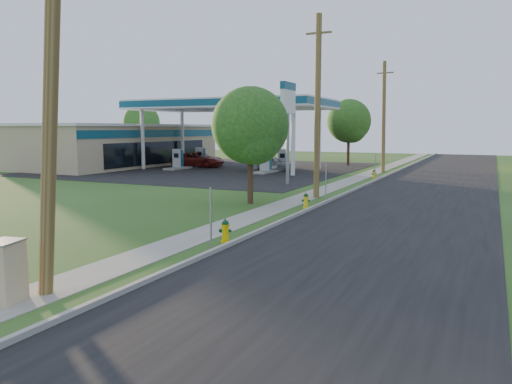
% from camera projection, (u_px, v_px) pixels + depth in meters
% --- Properties ---
extents(ground_plane, '(140.00, 140.00, 0.00)m').
position_uv_depth(ground_plane, '(113.00, 288.00, 11.91)').
color(ground_plane, '#204714').
rests_on(ground_plane, ground).
extents(road, '(8.00, 120.00, 0.02)m').
position_uv_depth(road, '(385.00, 229.00, 18.96)').
color(road, black).
rests_on(road, ground).
extents(curb, '(0.15, 120.00, 0.15)m').
position_uv_depth(curb, '(288.00, 219.00, 20.65)').
color(curb, gray).
rests_on(curb, ground).
extents(sidewalk, '(1.50, 120.00, 0.03)m').
position_uv_depth(sidewalk, '(250.00, 217.00, 21.40)').
color(sidewalk, gray).
rests_on(sidewalk, ground).
extents(forecourt, '(26.00, 28.00, 0.02)m').
position_uv_depth(forecourt, '(212.00, 169.00, 47.39)').
color(forecourt, black).
rests_on(forecourt, ground).
extents(utility_pole_near, '(1.40, 0.32, 9.48)m').
position_uv_depth(utility_pole_near, '(51.00, 81.00, 10.66)').
color(utility_pole_near, brown).
rests_on(utility_pole_near, ground).
extents(utility_pole_mid, '(1.40, 0.32, 9.80)m').
position_uv_depth(utility_pole_mid, '(318.00, 107.00, 26.78)').
color(utility_pole_mid, brown).
rests_on(utility_pole_mid, ground).
extents(utility_pole_far, '(1.40, 0.32, 9.50)m').
position_uv_depth(utility_pole_far, '(384.00, 117.00, 42.93)').
color(utility_pole_far, brown).
rests_on(utility_pole_far, ground).
extents(sign_post_near, '(0.05, 0.04, 2.00)m').
position_uv_depth(sign_post_near, '(211.00, 219.00, 15.44)').
color(sign_post_near, gray).
rests_on(sign_post_near, ground).
extents(sign_post_mid, '(0.05, 0.04, 2.00)m').
position_uv_depth(sign_post_mid, '(326.00, 182.00, 26.02)').
color(sign_post_mid, gray).
rests_on(sign_post_mid, ground).
extents(sign_post_far, '(0.05, 0.04, 2.00)m').
position_uv_depth(sign_post_far, '(376.00, 166.00, 36.95)').
color(sign_post_far, gray).
rests_on(sign_post_far, ground).
extents(gas_canopy, '(18.18, 9.18, 6.40)m').
position_uv_depth(gas_canopy, '(230.00, 105.00, 45.79)').
color(gas_canopy, silver).
rests_on(gas_canopy, ground).
extents(fuel_pump_nw, '(1.20, 3.20, 1.90)m').
position_uv_depth(fuel_pump_nw, '(178.00, 162.00, 46.57)').
color(fuel_pump_nw, gray).
rests_on(fuel_pump_nw, ground).
extents(fuel_pump_ne, '(1.20, 3.20, 1.90)m').
position_uv_depth(fuel_pump_ne, '(266.00, 165.00, 42.74)').
color(fuel_pump_ne, gray).
rests_on(fuel_pump_ne, ground).
extents(fuel_pump_sw, '(1.20, 3.20, 1.90)m').
position_uv_depth(fuel_pump_sw, '(201.00, 159.00, 50.15)').
color(fuel_pump_sw, gray).
rests_on(fuel_pump_sw, ground).
extents(fuel_pump_se, '(1.20, 3.20, 1.90)m').
position_uv_depth(fuel_pump_se, '(283.00, 162.00, 46.33)').
color(fuel_pump_se, gray).
rests_on(fuel_pump_se, ground).
extents(convenience_store, '(10.40, 22.40, 4.25)m').
position_uv_depth(convenience_store, '(120.00, 145.00, 51.78)').
color(convenience_store, tan).
rests_on(convenience_store, ground).
extents(price_pylon, '(0.34, 2.04, 6.85)m').
position_uv_depth(price_pylon, '(288.00, 104.00, 33.30)').
color(price_pylon, gray).
rests_on(price_pylon, ground).
extents(tree_verge, '(3.89, 3.89, 5.89)m').
position_uv_depth(tree_verge, '(251.00, 129.00, 24.82)').
color(tree_verge, '#3C2519').
rests_on(tree_verge, ground).
extents(tree_lot, '(4.50, 4.50, 6.81)m').
position_uv_depth(tree_lot, '(350.00, 123.00, 51.20)').
color(tree_lot, '#3C2519').
rests_on(tree_lot, ground).
extents(tree_back, '(4.48, 4.48, 6.79)m').
position_uv_depth(tree_back, '(142.00, 124.00, 61.82)').
color(tree_back, '#3C2519').
rests_on(tree_back, ground).
extents(hydrant_near, '(0.42, 0.37, 0.81)m').
position_uv_depth(hydrant_near, '(225.00, 231.00, 16.60)').
color(hydrant_near, yellow).
rests_on(hydrant_near, ground).
extents(hydrant_mid, '(0.39, 0.35, 0.75)m').
position_uv_depth(hydrant_mid, '(306.00, 201.00, 23.74)').
color(hydrant_mid, yellow).
rests_on(hydrant_mid, ground).
extents(hydrant_far, '(0.36, 0.32, 0.70)m').
position_uv_depth(hydrant_far, '(374.00, 174.00, 38.02)').
color(hydrant_far, yellow).
rests_on(hydrant_far, ground).
extents(utility_cabinet, '(0.80, 0.94, 1.39)m').
position_uv_depth(utility_cabinet, '(5.00, 272.00, 10.81)').
color(utility_cabinet, tan).
rests_on(utility_cabinet, ground).
extents(car_red, '(5.46, 2.79, 1.48)m').
position_uv_depth(car_red, '(198.00, 160.00, 49.32)').
color(car_red, maroon).
rests_on(car_red, ground).
extents(car_silver, '(4.40, 2.19, 1.44)m').
position_uv_depth(car_silver, '(270.00, 163.00, 45.04)').
color(car_silver, silver).
rests_on(car_silver, ground).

